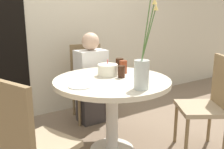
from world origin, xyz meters
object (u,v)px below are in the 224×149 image
(drink_glass_0, at_px, (123,67))
(person_boy, at_px, (91,81))
(chair_far_back, at_px, (210,99))
(drink_glass_2, at_px, (121,72))
(birthday_cake, at_px, (108,70))
(side_plate, at_px, (80,86))
(chair_near_front, at_px, (28,140))
(flower_vase, at_px, (143,66))
(drink_glass_1, at_px, (120,65))
(chair_left_flank, at_px, (88,77))

(drink_glass_0, height_order, person_boy, person_boy)
(chair_far_back, relative_size, drink_glass_2, 8.44)
(birthday_cake, bearing_deg, drink_glass_2, -65.01)
(drink_glass_0, relative_size, person_boy, 0.12)
(side_plate, distance_m, drink_glass_2, 0.45)
(chair_near_front, bearing_deg, flower_vase, -114.90)
(birthday_cake, xyz_separation_m, drink_glass_2, (0.06, -0.13, 0.00))
(flower_vase, relative_size, drink_glass_2, 6.98)
(chair_far_back, height_order, side_plate, chair_far_back)
(chair_near_front, distance_m, drink_glass_2, 1.02)
(chair_far_back, bearing_deg, drink_glass_1, -111.68)
(chair_far_back, xyz_separation_m, drink_glass_0, (-0.55, 0.60, 0.26))
(chair_far_back, relative_size, birthday_cake, 4.85)
(chair_far_back, height_order, drink_glass_2, chair_far_back)
(chair_far_back, bearing_deg, flower_vase, -65.39)
(chair_far_back, xyz_separation_m, side_plate, (-1.10, 0.41, 0.20))
(drink_glass_0, bearing_deg, chair_left_flank, 89.56)
(drink_glass_2, bearing_deg, person_boy, 83.57)
(person_boy, bearing_deg, birthday_cake, -103.69)
(drink_glass_2, bearing_deg, chair_near_front, -161.07)
(side_plate, bearing_deg, flower_vase, -39.91)
(drink_glass_2, bearing_deg, flower_vase, -101.06)
(drink_glass_0, bearing_deg, drink_glass_1, 74.29)
(birthday_cake, relative_size, side_plate, 1.04)
(side_plate, relative_size, drink_glass_0, 1.46)
(drink_glass_1, bearing_deg, chair_far_back, -53.74)
(drink_glass_1, relative_size, drink_glass_2, 1.19)
(chair_far_back, distance_m, side_plate, 1.19)
(chair_far_back, distance_m, flower_vase, 0.83)
(chair_far_back, relative_size, flower_vase, 1.21)
(chair_left_flank, bearing_deg, flower_vase, -84.68)
(chair_near_front, relative_size, birthday_cake, 4.85)
(drink_glass_1, bearing_deg, birthday_cake, -153.63)
(chair_left_flank, relative_size, drink_glass_2, 8.44)
(chair_far_back, bearing_deg, side_plate, -78.13)
(chair_near_front, bearing_deg, person_boy, -65.60)
(drink_glass_1, bearing_deg, drink_glass_2, -121.51)
(side_plate, bearing_deg, birthday_cake, 27.23)
(flower_vase, bearing_deg, drink_glass_1, 70.39)
(chair_far_back, height_order, drink_glass_0, chair_far_back)
(chair_near_front, bearing_deg, chair_left_flank, -62.70)
(chair_left_flank, relative_size, birthday_cake, 4.85)
(drink_glass_2, bearing_deg, side_plate, -171.77)
(chair_left_flank, height_order, drink_glass_2, chair_left_flank)
(flower_vase, bearing_deg, birthday_cake, 88.70)
(side_plate, bearing_deg, person_boy, 56.14)
(flower_vase, bearing_deg, side_plate, 140.09)
(side_plate, distance_m, drink_glass_1, 0.66)
(chair_near_front, xyz_separation_m, birthday_cake, (0.87, 0.45, 0.25))
(drink_glass_2, distance_m, person_boy, 0.77)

